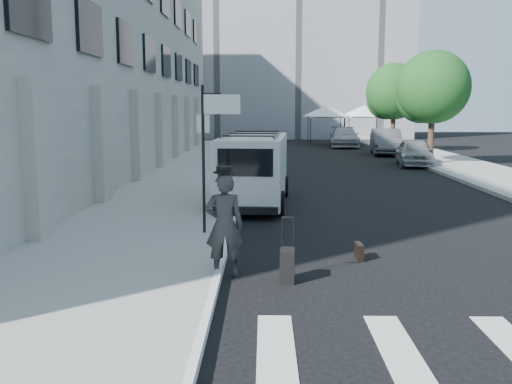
{
  "coord_description": "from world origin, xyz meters",
  "views": [
    {
      "loc": [
        -1.16,
        -10.19,
        3.17
      ],
      "look_at": [
        -1.34,
        2.13,
        1.3
      ],
      "focal_mm": 40.0,
      "sensor_mm": 36.0,
      "label": 1
    }
  ],
  "objects_px": {
    "cargo_van": "(254,169)",
    "parked_car_b": "(386,142)",
    "parked_car_a": "(414,152)",
    "briefcase": "(359,251)",
    "parked_car_c": "(344,137)",
    "businessman": "(224,225)",
    "suitcase": "(287,265)"
  },
  "relations": [
    {
      "from": "cargo_van",
      "to": "parked_car_b",
      "type": "distance_m",
      "value": 20.9
    },
    {
      "from": "parked_car_a",
      "to": "briefcase",
      "type": "bearing_deg",
      "value": -100.17
    },
    {
      "from": "briefcase",
      "to": "cargo_van",
      "type": "bearing_deg",
      "value": 105.92
    },
    {
      "from": "briefcase",
      "to": "parked_car_c",
      "type": "xyz_separation_m",
      "value": [
        4.18,
        32.7,
        0.6
      ]
    },
    {
      "from": "businessman",
      "to": "cargo_van",
      "type": "relative_size",
      "value": 0.33
    },
    {
      "from": "parked_car_b",
      "to": "suitcase",
      "type": "bearing_deg",
      "value": -98.95
    },
    {
      "from": "parked_car_a",
      "to": "cargo_van",
      "type": "bearing_deg",
      "value": -117.03
    },
    {
      "from": "businessman",
      "to": "parked_car_a",
      "type": "relative_size",
      "value": 0.46
    },
    {
      "from": "parked_car_b",
      "to": "cargo_van",
      "type": "bearing_deg",
      "value": -106.96
    },
    {
      "from": "businessman",
      "to": "parked_car_a",
      "type": "xyz_separation_m",
      "value": [
        8.7,
        20.02,
        -0.25
      ]
    },
    {
      "from": "businessman",
      "to": "briefcase",
      "type": "relative_size",
      "value": 4.44
    },
    {
      "from": "suitcase",
      "to": "parked_car_c",
      "type": "xyz_separation_m",
      "value": [
        5.74,
        34.24,
        0.46
      ]
    },
    {
      "from": "parked_car_a",
      "to": "parked_car_c",
      "type": "bearing_deg",
      "value": 104.87
    },
    {
      "from": "briefcase",
      "to": "parked_car_c",
      "type": "bearing_deg",
      "value": 79.81
    },
    {
      "from": "suitcase",
      "to": "cargo_van",
      "type": "xyz_separation_m",
      "value": [
        -0.75,
        8.29,
        0.84
      ]
    },
    {
      "from": "briefcase",
      "to": "cargo_van",
      "type": "distance_m",
      "value": 7.2
    },
    {
      "from": "businessman",
      "to": "suitcase",
      "type": "relative_size",
      "value": 1.68
    },
    {
      "from": "cargo_van",
      "to": "parked_car_a",
      "type": "xyz_separation_m",
      "value": [
        8.29,
        12.05,
        -0.43
      ]
    },
    {
      "from": "parked_car_a",
      "to": "parked_car_b",
      "type": "xyz_separation_m",
      "value": [
        0.0,
        7.13,
        0.12
      ]
    },
    {
      "from": "parked_car_c",
      "to": "parked_car_b",
      "type": "bearing_deg",
      "value": -70.5
    },
    {
      "from": "suitcase",
      "to": "businessman",
      "type": "bearing_deg",
      "value": 168.62
    },
    {
      "from": "businessman",
      "to": "parked_car_a",
      "type": "distance_m",
      "value": 21.83
    },
    {
      "from": "parked_car_a",
      "to": "parked_car_c",
      "type": "xyz_separation_m",
      "value": [
        -1.8,
        13.9,
        0.04
      ]
    },
    {
      "from": "briefcase",
      "to": "parked_car_b",
      "type": "xyz_separation_m",
      "value": [
        5.98,
        25.93,
        0.67
      ]
    },
    {
      "from": "cargo_van",
      "to": "parked_car_c",
      "type": "xyz_separation_m",
      "value": [
        6.49,
        25.95,
        -0.38
      ]
    },
    {
      "from": "cargo_van",
      "to": "parked_car_b",
      "type": "relative_size",
      "value": 1.17
    },
    {
      "from": "parked_car_c",
      "to": "suitcase",
      "type": "bearing_deg",
      "value": -94.9
    },
    {
      "from": "briefcase",
      "to": "parked_car_a",
      "type": "xyz_separation_m",
      "value": [
        5.98,
        18.8,
        0.55
      ]
    },
    {
      "from": "suitcase",
      "to": "parked_car_a",
      "type": "distance_m",
      "value": 21.69
    },
    {
      "from": "parked_car_a",
      "to": "businessman",
      "type": "bearing_deg",
      "value": -105.99
    },
    {
      "from": "suitcase",
      "to": "cargo_van",
      "type": "bearing_deg",
      "value": 98.97
    },
    {
      "from": "briefcase",
      "to": "suitcase",
      "type": "xyz_separation_m",
      "value": [
        -1.55,
        -1.54,
        0.14
      ]
    }
  ]
}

